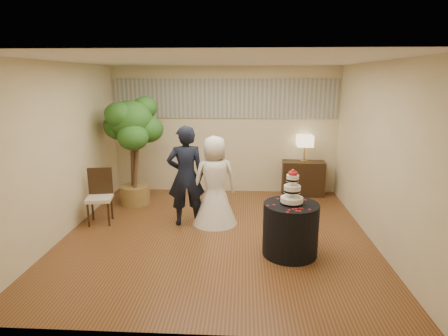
# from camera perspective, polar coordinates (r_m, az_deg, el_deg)

# --- Properties ---
(floor) EXTENTS (5.00, 5.00, 0.00)m
(floor) POSITION_cam_1_polar(r_m,az_deg,el_deg) (6.34, -1.12, -10.11)
(floor) COLOR brown
(floor) RESTS_ON ground
(ceiling) EXTENTS (5.00, 5.00, 0.00)m
(ceiling) POSITION_cam_1_polar(r_m,az_deg,el_deg) (5.81, -1.25, 16.06)
(ceiling) COLOR white
(ceiling) RESTS_ON wall_back
(wall_back) EXTENTS (5.00, 0.06, 2.80)m
(wall_back) POSITION_cam_1_polar(r_m,az_deg,el_deg) (8.38, 0.10, 5.73)
(wall_back) COLOR beige
(wall_back) RESTS_ON ground
(wall_front) EXTENTS (5.00, 0.06, 2.80)m
(wall_front) POSITION_cam_1_polar(r_m,az_deg,el_deg) (3.51, -4.23, -5.61)
(wall_front) COLOR beige
(wall_front) RESTS_ON ground
(wall_left) EXTENTS (0.06, 5.00, 2.80)m
(wall_left) POSITION_cam_1_polar(r_m,az_deg,el_deg) (6.59, -23.41, 2.43)
(wall_left) COLOR beige
(wall_left) RESTS_ON ground
(wall_right) EXTENTS (0.06, 5.00, 2.80)m
(wall_right) POSITION_cam_1_polar(r_m,az_deg,el_deg) (6.25, 22.33, 1.97)
(wall_right) COLOR beige
(wall_right) RESTS_ON ground
(mural_border) EXTENTS (4.90, 0.02, 0.85)m
(mural_border) POSITION_cam_1_polar(r_m,az_deg,el_deg) (8.29, 0.09, 10.51)
(mural_border) COLOR #9D9F92
(mural_border) RESTS_ON wall_back
(groom) EXTENTS (0.73, 0.56, 1.77)m
(groom) POSITION_cam_1_polar(r_m,az_deg,el_deg) (6.54, -5.83, -1.21)
(groom) COLOR black
(groom) RESTS_ON floor
(bride) EXTENTS (1.01, 1.01, 1.59)m
(bride) POSITION_cam_1_polar(r_m,az_deg,el_deg) (6.57, -1.44, -1.90)
(bride) COLOR white
(bride) RESTS_ON floor
(cake_table) EXTENTS (0.96, 0.96, 0.78)m
(cake_table) POSITION_cam_1_polar(r_m,az_deg,el_deg) (5.63, 10.08, -9.17)
(cake_table) COLOR black
(cake_table) RESTS_ON floor
(wedding_cake) EXTENTS (0.33, 0.33, 0.52)m
(wedding_cake) POSITION_cam_1_polar(r_m,az_deg,el_deg) (5.42, 10.37, -2.82)
(wedding_cake) COLOR white
(wedding_cake) RESTS_ON cake_table
(console) EXTENTS (0.93, 0.44, 0.76)m
(console) POSITION_cam_1_polar(r_m,az_deg,el_deg) (8.46, 11.95, -1.55)
(console) COLOR black
(console) RESTS_ON floor
(table_lamp) EXTENTS (0.33, 0.33, 0.58)m
(table_lamp) POSITION_cam_1_polar(r_m,az_deg,el_deg) (8.31, 12.18, 2.92)
(table_lamp) COLOR beige
(table_lamp) RESTS_ON console
(ficus_tree) EXTENTS (1.50, 1.50, 2.23)m
(ficus_tree) POSITION_cam_1_polar(r_m,az_deg,el_deg) (7.75, -13.76, 2.57)
(ficus_tree) COLOR #2A5F1F
(ficus_tree) RESTS_ON floor
(side_chair) EXTENTS (0.52, 0.54, 0.97)m
(side_chair) POSITION_cam_1_polar(r_m,az_deg,el_deg) (7.02, -18.48, -4.21)
(side_chair) COLOR black
(side_chair) RESTS_ON floor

